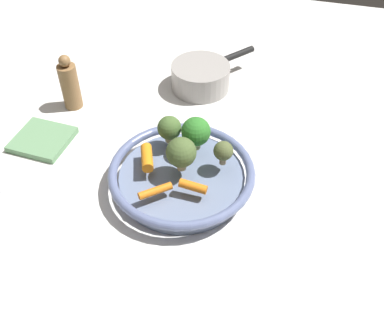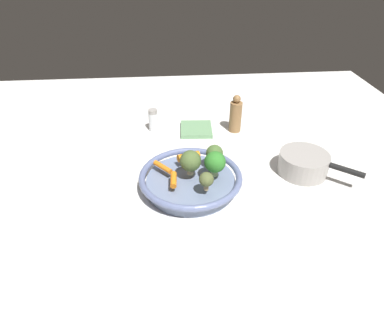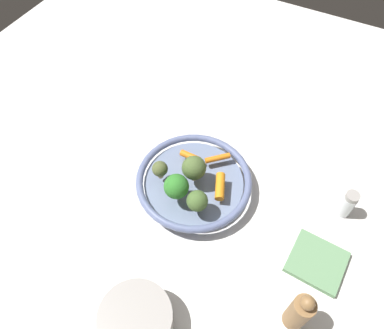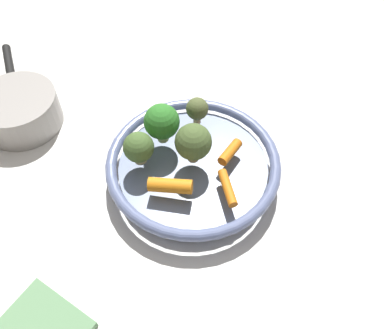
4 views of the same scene
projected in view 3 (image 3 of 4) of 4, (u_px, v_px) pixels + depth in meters
The scene contains 13 objects.
ground_plane at pixel (194, 188), 0.92m from camera, with size 1.82×1.82×0.00m, color silver.
serving_bowl at pixel (194, 183), 0.90m from camera, with size 0.28×0.28×0.05m.
baby_carrot_near_rim at pixel (218, 158), 0.91m from camera, with size 0.01×0.01×0.06m, color orange.
baby_carrot_center at pixel (220, 187), 0.86m from camera, with size 0.02×0.02×0.07m, color orange.
baby_carrot_left at pixel (190, 156), 0.91m from camera, with size 0.02×0.02×0.05m, color orange.
broccoli_floret_edge at pixel (197, 201), 0.81m from camera, with size 0.05×0.05×0.06m.
broccoli_floret_small at pixel (176, 187), 0.82m from camera, with size 0.06×0.06×0.07m.
broccoli_floret_large at pixel (160, 169), 0.86m from camera, with size 0.04×0.04×0.05m.
broccoli_floret_mid at pixel (192, 168), 0.85m from camera, with size 0.06×0.06×0.07m.
salt_shaker at pixel (347, 204), 0.85m from camera, with size 0.03×0.03×0.08m.
pepper_mill at pixel (299, 312), 0.69m from camera, with size 0.04×0.04×0.14m.
saucepan at pixel (135, 320), 0.71m from camera, with size 0.18×0.20×0.06m.
dish_towel at pixel (317, 262), 0.80m from camera, with size 0.12×0.11×0.01m, color #669366.
Camera 3 is at (-0.22, 0.43, 0.79)m, focal length 34.37 mm.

